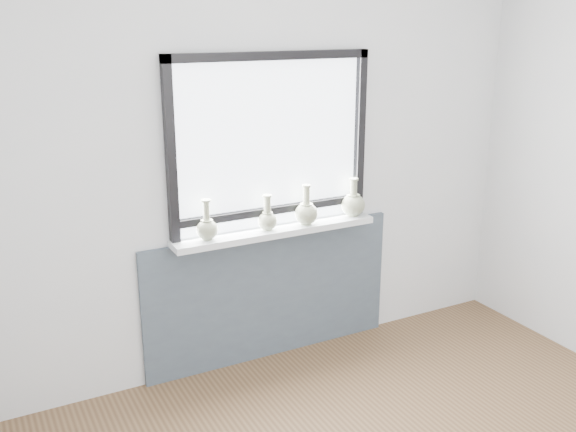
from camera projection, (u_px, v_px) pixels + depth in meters
name	position (u px, v px, depth m)	size (l,w,h in m)	color
back_wall	(268.00, 161.00, 3.90)	(3.60, 0.02, 2.60)	silver
apron_panel	(271.00, 294.00, 4.13)	(1.70, 0.03, 0.86)	#475562
windowsill	(276.00, 231.00, 3.94)	(1.32, 0.18, 0.04)	white
window	(271.00, 139.00, 3.83)	(1.30, 0.06, 1.05)	black
vase_a	(207.00, 227.00, 3.71)	(0.13, 0.13, 0.24)	#979E7E
vase_b	(267.00, 219.00, 3.88)	(0.12, 0.12, 0.22)	#979E7E
vase_c	(306.00, 212.00, 3.98)	(0.15, 0.15, 0.25)	#979E7E
vase_d	(353.00, 203.00, 4.15)	(0.16, 0.16, 0.25)	#979E7E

